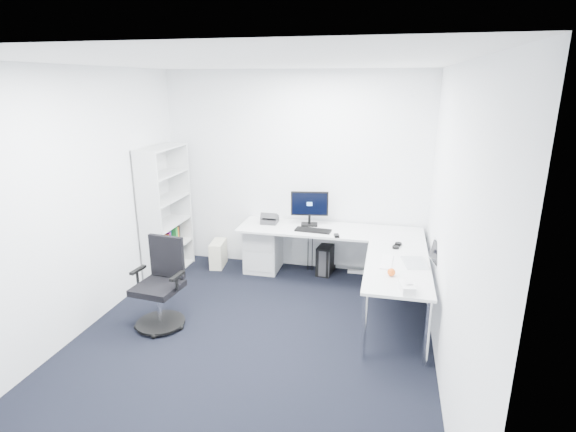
% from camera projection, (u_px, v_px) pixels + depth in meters
% --- Properties ---
extents(ground, '(4.20, 4.20, 0.00)m').
position_uv_depth(ground, '(250.00, 343.00, 4.55)').
color(ground, black).
extents(ceiling, '(4.20, 4.20, 0.00)m').
position_uv_depth(ceiling, '(243.00, 62.00, 3.77)').
color(ceiling, white).
extents(wall_back, '(3.60, 0.02, 2.70)m').
position_uv_depth(wall_back, '(295.00, 173.00, 6.12)').
color(wall_back, white).
rests_on(wall_back, ground).
extents(wall_front, '(3.60, 0.02, 2.70)m').
position_uv_depth(wall_front, '(114.00, 336.00, 2.20)').
color(wall_front, white).
rests_on(wall_front, ground).
extents(wall_left, '(0.02, 4.20, 2.70)m').
position_uv_depth(wall_left, '(77.00, 204.00, 4.54)').
color(wall_left, white).
rests_on(wall_left, ground).
extents(wall_right, '(0.02, 4.20, 2.70)m').
position_uv_depth(wall_right, '(451.00, 230.00, 3.77)').
color(wall_right, white).
rests_on(wall_right, ground).
extents(l_desk, '(2.39, 1.34, 0.70)m').
position_uv_depth(l_desk, '(325.00, 264.00, 5.63)').
color(l_desk, silver).
rests_on(l_desk, ground).
extents(drawer_pedestal, '(0.45, 0.56, 0.69)m').
position_uv_depth(drawer_pedestal, '(264.00, 245.00, 6.28)').
color(drawer_pedestal, silver).
rests_on(drawer_pedestal, ground).
extents(bookshelf, '(0.34, 0.87, 1.75)m').
position_uv_depth(bookshelf, '(165.00, 212.00, 6.00)').
color(bookshelf, silver).
rests_on(bookshelf, ground).
extents(task_chair, '(0.59, 0.59, 0.96)m').
position_uv_depth(task_chair, '(157.00, 285.00, 4.73)').
color(task_chair, black).
rests_on(task_chair, ground).
extents(black_pc_tower, '(0.24, 0.43, 0.40)m').
position_uv_depth(black_pc_tower, '(326.00, 258.00, 6.19)').
color(black_pc_tower, black).
rests_on(black_pc_tower, ground).
extents(beige_pc_tower, '(0.22, 0.40, 0.36)m').
position_uv_depth(beige_pc_tower, '(218.00, 254.00, 6.41)').
color(beige_pc_tower, beige).
rests_on(beige_pc_tower, ground).
extents(power_strip, '(0.35, 0.07, 0.04)m').
position_uv_depth(power_strip, '(361.00, 272.00, 6.19)').
color(power_strip, white).
rests_on(power_strip, ground).
extents(monitor, '(0.51, 0.24, 0.47)m').
position_uv_depth(monitor, '(309.00, 208.00, 5.94)').
color(monitor, black).
rests_on(monitor, l_desk).
extents(black_keyboard, '(0.47, 0.20, 0.02)m').
position_uv_depth(black_keyboard, '(313.00, 230.00, 5.76)').
color(black_keyboard, black).
rests_on(black_keyboard, l_desk).
extents(mouse, '(0.08, 0.11, 0.03)m').
position_uv_depth(mouse, '(337.00, 236.00, 5.55)').
color(mouse, black).
rests_on(mouse, l_desk).
extents(desk_phone, '(0.22, 0.22, 0.15)m').
position_uv_depth(desk_phone, '(270.00, 218.00, 6.08)').
color(desk_phone, '#2D2D30').
rests_on(desk_phone, l_desk).
extents(laptop, '(0.41, 0.40, 0.25)m').
position_uv_depth(laptop, '(416.00, 253.00, 4.70)').
color(laptop, silver).
rests_on(laptop, l_desk).
extents(white_keyboard, '(0.14, 0.41, 0.01)m').
position_uv_depth(white_keyboard, '(387.00, 262.00, 4.77)').
color(white_keyboard, white).
rests_on(white_keyboard, l_desk).
extents(headphones, '(0.16, 0.21, 0.05)m').
position_uv_depth(headphones, '(397.00, 245.00, 5.22)').
color(headphones, black).
rests_on(headphones, l_desk).
extents(orange_fruit, '(0.08, 0.08, 0.08)m').
position_uv_depth(orange_fruit, '(391.00, 272.00, 4.43)').
color(orange_fruit, '#F25D15').
rests_on(orange_fruit, l_desk).
extents(tissue_box, '(0.16, 0.24, 0.08)m').
position_uv_depth(tissue_box, '(407.00, 287.00, 4.10)').
color(tissue_box, white).
rests_on(tissue_box, l_desk).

